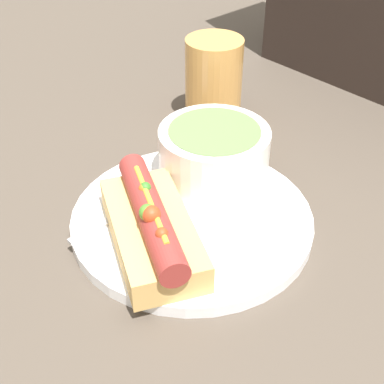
{
  "coord_description": "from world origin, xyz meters",
  "views": [
    {
      "loc": [
        0.3,
        -0.28,
        0.36
      ],
      "look_at": [
        0.0,
        0.0,
        0.04
      ],
      "focal_mm": 50.0,
      "sensor_mm": 36.0,
      "label": 1
    }
  ],
  "objects_px": {
    "spoon": "(177,183)",
    "soup_bowl": "(214,151)",
    "drinking_glass": "(214,81)",
    "hot_dog": "(152,227)"
  },
  "relations": [
    {
      "from": "soup_bowl",
      "to": "spoon",
      "type": "xyz_separation_m",
      "value": [
        -0.01,
        -0.04,
        -0.03
      ]
    },
    {
      "from": "soup_bowl",
      "to": "drinking_glass",
      "type": "bearing_deg",
      "value": 136.0
    },
    {
      "from": "hot_dog",
      "to": "drinking_glass",
      "type": "xyz_separation_m",
      "value": [
        -0.15,
        0.22,
        0.02
      ]
    },
    {
      "from": "hot_dog",
      "to": "soup_bowl",
      "type": "relative_size",
      "value": 1.4
    },
    {
      "from": "drinking_glass",
      "to": "soup_bowl",
      "type": "bearing_deg",
      "value": -44.0
    },
    {
      "from": "spoon",
      "to": "soup_bowl",
      "type": "bearing_deg",
      "value": -17.53
    },
    {
      "from": "hot_dog",
      "to": "soup_bowl",
      "type": "height_order",
      "value": "same"
    },
    {
      "from": "hot_dog",
      "to": "spoon",
      "type": "distance_m",
      "value": 0.09
    },
    {
      "from": "drinking_glass",
      "to": "hot_dog",
      "type": "bearing_deg",
      "value": -56.33
    },
    {
      "from": "hot_dog",
      "to": "drinking_glass",
      "type": "height_order",
      "value": "drinking_glass"
    }
  ]
}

